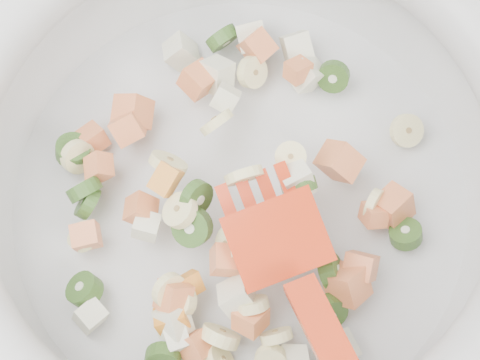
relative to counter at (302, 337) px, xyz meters
The scene contains 2 objects.
counter is the anchor object (origin of this frame).
mixing_bowl 0.52m from the counter, 164.18° to the right, with size 0.47×0.44×0.14m.
Camera 1 is at (0.03, 1.28, 1.44)m, focal length 55.00 mm.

